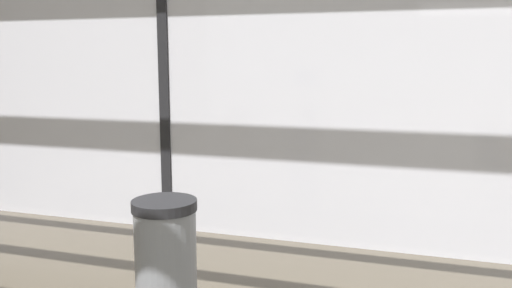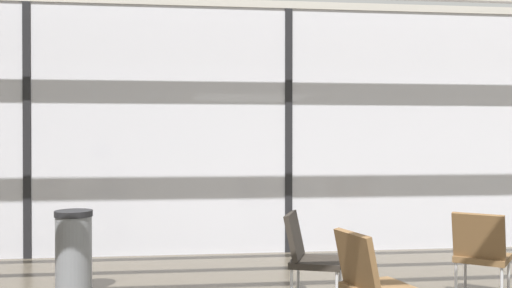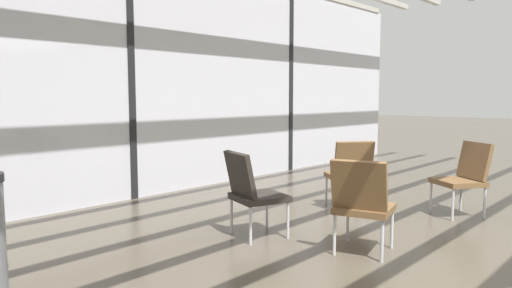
{
  "view_description": "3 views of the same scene",
  "coord_description": "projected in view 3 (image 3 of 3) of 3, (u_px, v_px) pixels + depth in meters",
  "views": [
    {
      "loc": [
        -1.17,
        0.67,
        1.66
      ],
      "look_at": [
        -1.79,
        2.65,
        1.32
      ],
      "focal_mm": 36.55,
      "sensor_mm": 36.0,
      "label": 1
    },
    {
      "loc": [
        -1.39,
        -2.68,
        1.6
      ],
      "look_at": [
        -0.15,
        7.7,
        1.48
      ],
      "focal_mm": 40.14,
      "sensor_mm": 36.0,
      "label": 2
    },
    {
      "loc": [
        -3.67,
        -0.43,
        1.41
      ],
      "look_at": [
        1.41,
        4.16,
        0.72
      ],
      "focal_mm": 33.31,
      "sensor_mm": 36.0,
      "label": 3
    }
  ],
  "objects": [
    {
      "name": "glass_curtain_wall",
      "position": [
        130.0,
        75.0,
        6.44
      ],
      "size": [
        14.0,
        0.08,
        3.39
      ],
      "primitive_type": "cube",
      "color": "silver",
      "rests_on": "ground"
    },
    {
      "name": "window_mullion_1",
      "position": [
        130.0,
        75.0,
        6.44
      ],
      "size": [
        0.1,
        0.12,
        3.39
      ],
      "primitive_type": "cube",
      "color": "black",
      "rests_on": "ground"
    },
    {
      "name": "window_mullion_2",
      "position": [
        289.0,
        81.0,
        9.02
      ],
      "size": [
        0.1,
        0.12,
        3.39
      ],
      "primitive_type": "cube",
      "color": "black",
      "rests_on": "ground"
    },
    {
      "name": "parked_airplane",
      "position": [
        68.0,
        79.0,
        11.13
      ],
      "size": [
        11.75,
        3.64,
        3.64
      ],
      "color": "#B2BCD6",
      "rests_on": "ground"
    },
    {
      "name": "lounge_chair_0",
      "position": [
        350.0,
        170.0,
        5.93
      ],
      "size": [
        0.7,
        0.71,
        0.87
      ],
      "rotation": [
        0.0,
        0.0,
        2.46
      ],
      "color": "brown",
      "rests_on": "ground"
    },
    {
      "name": "lounge_chair_1",
      "position": [
        465.0,
        174.0,
        5.62
      ],
      "size": [
        0.7,
        0.69,
        0.87
      ],
      "rotation": [
        0.0,
        0.0,
        4.11
      ],
      "color": "brown",
      "rests_on": "ground"
    },
    {
      "name": "lounge_chair_3",
      "position": [
        362.0,
        200.0,
        4.2
      ],
      "size": [
        0.63,
        0.6,
        0.87
      ],
      "rotation": [
        0.0,
        0.0,
        1.84
      ],
      "color": "brown",
      "rests_on": "ground"
    },
    {
      "name": "lounge_chair_4",
      "position": [
        251.0,
        189.0,
        4.72
      ],
      "size": [
        0.66,
        0.63,
        0.87
      ],
      "rotation": [
        0.0,
        0.0,
        1.23
      ],
      "color": "#28231E",
      "rests_on": "ground"
    }
  ]
}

